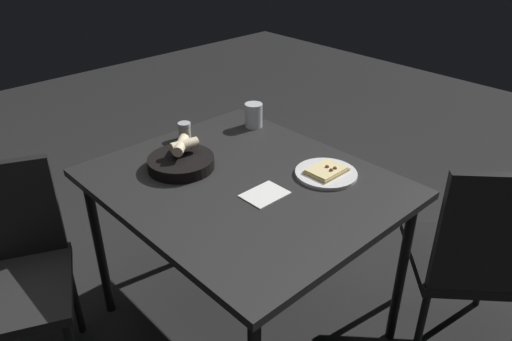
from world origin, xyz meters
name	(u,v)px	position (x,y,z in m)	size (l,w,h in m)	color
ground	(246,322)	(0.00, 0.00, 0.00)	(8.00, 8.00, 0.00)	black
dining_table	(244,194)	(0.00, 0.00, 0.69)	(0.94, 1.12, 0.76)	black
pizza_plate	(326,173)	(-0.26, 0.19, 0.77)	(0.24, 0.24, 0.04)	white
bread_basket	(181,161)	(0.12, -0.25, 0.79)	(0.27, 0.27, 0.11)	black
beer_glass	(254,116)	(-0.38, -0.35, 0.81)	(0.08, 0.08, 0.11)	silver
pepper_shaker	(185,132)	(-0.05, -0.46, 0.79)	(0.06, 0.06, 0.08)	#BFB299
napkin	(265,194)	(0.02, 0.13, 0.76)	(0.16, 0.12, 0.00)	white
chair_near	(6,265)	(0.79, -0.44, 0.52)	(0.58, 0.58, 0.88)	black
chair_far	(478,253)	(-0.55, 0.72, 0.52)	(0.62, 0.62, 0.93)	black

